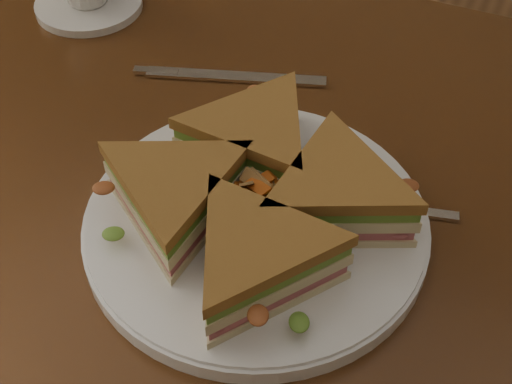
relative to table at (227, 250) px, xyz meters
The scene contains 7 objects.
table is the anchor object (origin of this frame).
plate 0.13m from the table, 38.59° to the right, with size 0.31×0.31×0.02m, color white.
sandwich_wedges 0.16m from the table, 38.59° to the right, with size 0.33×0.33×0.06m.
crisps_mound 0.15m from the table, 38.59° to the right, with size 0.09×0.09×0.05m, color #C55819, non-canonical shape.
spoon 0.13m from the table, ahead, with size 0.18×0.06×0.01m.
knife 0.19m from the table, 115.86° to the left, with size 0.21×0.08×0.00m.
saucer 0.37m from the table, 143.65° to the left, with size 0.13×0.13×0.01m, color white.
Camera 1 is at (0.22, -0.42, 1.24)m, focal length 50.00 mm.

